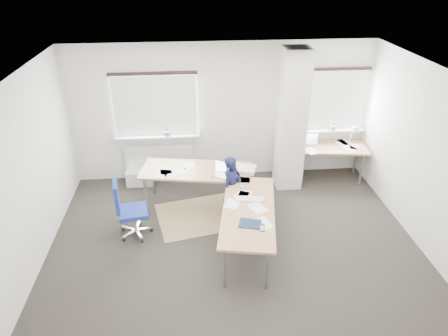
{
  "coord_description": "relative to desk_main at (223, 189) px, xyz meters",
  "views": [
    {
      "loc": [
        -0.63,
        -5.03,
        4.25
      ],
      "look_at": [
        -0.1,
        0.9,
        1.01
      ],
      "focal_mm": 32.0,
      "sensor_mm": 36.0,
      "label": 1
    }
  ],
  "objects": [
    {
      "name": "desk_side",
      "position": [
        2.39,
        1.44,
        -0.01
      ],
      "size": [
        1.48,
        0.88,
        1.22
      ],
      "rotation": [
        0.0,
        0.0,
        -0.13
      ],
      "color": "#A07945",
      "rests_on": "ground"
    },
    {
      "name": "ground",
      "position": [
        0.14,
        -0.72,
        -0.69
      ],
      "size": [
        6.0,
        6.0,
        0.0
      ],
      "primitive_type": "plane",
      "color": "#282520",
      "rests_on": "ground"
    },
    {
      "name": "white_crate",
      "position": [
        -1.58,
        1.53,
        -0.53
      ],
      "size": [
        0.53,
        0.37,
        0.32
      ],
      "primitive_type": "cube",
      "rotation": [
        0.0,
        0.0,
        -0.0
      ],
      "color": "white",
      "rests_on": "ground"
    },
    {
      "name": "person",
      "position": [
        0.18,
        0.14,
        -0.08
      ],
      "size": [
        0.52,
        0.53,
        1.22
      ],
      "primitive_type": "imported",
      "rotation": [
        0.0,
        0.0,
        0.84
      ],
      "color": "black",
      "rests_on": "ground"
    },
    {
      "name": "floor_mat",
      "position": [
        -0.44,
        0.24,
        -0.69
      ],
      "size": [
        1.63,
        1.46,
        0.01
      ],
      "primitive_type": "cube",
      "rotation": [
        0.0,
        0.0,
        0.21
      ],
      "color": "#977B52",
      "rests_on": "ground"
    },
    {
      "name": "room_shell",
      "position": [
        0.32,
        -0.26,
        1.05
      ],
      "size": [
        6.04,
        5.04,
        2.82
      ],
      "color": "beige",
      "rests_on": "ground"
    },
    {
      "name": "task_chair",
      "position": [
        -1.54,
        -0.19,
        -0.4
      ],
      "size": [
        0.58,
        0.57,
        1.05
      ],
      "rotation": [
        0.0,
        0.0,
        0.16
      ],
      "color": "navy",
      "rests_on": "ground"
    },
    {
      "name": "desk_main",
      "position": [
        0.0,
        0.0,
        0.0
      ],
      "size": [
        2.4,
        2.98,
        0.96
      ],
      "rotation": [
        0.0,
        0.0,
        -0.17
      ],
      "color": "#A07945",
      "rests_on": "ground"
    }
  ]
}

